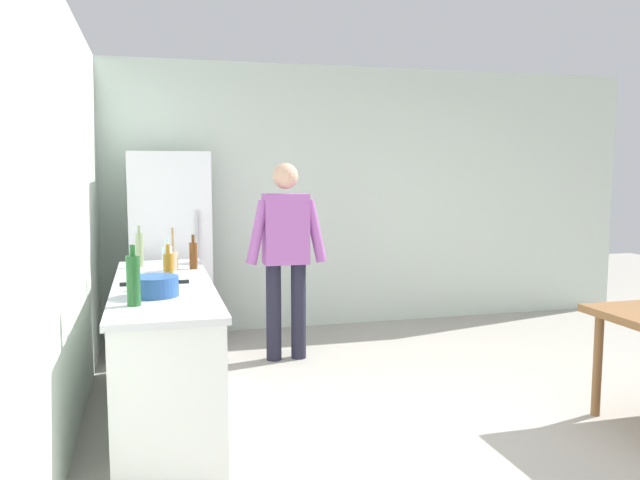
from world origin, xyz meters
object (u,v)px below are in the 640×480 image
Objects in this scene: person at (286,248)px; bottle_oil_amber at (168,270)px; utensil_jar at (171,260)px; bottle_water_clear at (167,264)px; bottle_beer_brown at (193,255)px; bottle_vinegar_tall at (139,250)px; refrigerator at (170,252)px; bottle_wine_green at (133,280)px; cooking_pot at (155,286)px.

bottle_oil_amber is at bearing -129.81° from person.
person is at bearing 27.18° from utensil_jar.
bottle_oil_amber is at bearing -90.01° from bottle_water_clear.
person is 6.54× the size of bottle_beer_brown.
person is 5.31× the size of bottle_vinegar_tall.
refrigerator is 5.62× the size of bottle_vinegar_tall.
utensil_jar is 1.14× the size of bottle_oil_amber.
bottle_beer_brown is at bearing 10.63° from utensil_jar.
bottle_wine_green reaches higher than bottle_water_clear.
bottle_oil_amber is (-0.04, -0.72, 0.04)m from utensil_jar.
refrigerator is 6.43× the size of bottle_oil_amber.
person is (0.95, -0.55, 0.08)m from refrigerator.
bottle_wine_green is (-0.01, -1.44, 0.01)m from bottle_vinegar_tall.
bottle_oil_amber is (-1.02, -1.22, 0.04)m from person.
refrigerator is 1.06× the size of person.
person is at bearing 54.66° from bottle_wine_green.
refrigerator reaches higher than person.
utensil_jar is 0.53m from bottle_water_clear.
bottle_water_clear is (0.09, 0.45, 0.07)m from cooking_pot.
bottle_water_clear is 0.60m from bottle_beer_brown.
refrigerator reaches higher than bottle_wine_green.
person is at bearing -30.23° from refrigerator.
utensil_jar is at bearing 78.86° from bottle_wine_green.
person is 1.59m from bottle_oil_amber.
refrigerator is 0.88m from bottle_vinegar_tall.
refrigerator is 5.29× the size of bottle_wine_green.
person is 0.94m from bottle_beer_brown.
cooking_pot is at bearing -100.96° from bottle_water_clear.
cooking_pot is 1.25× the size of bottle_vinegar_tall.
person is 1.45m from bottle_water_clear.
person is 1.24m from bottle_vinegar_tall.
bottle_vinegar_tall is at bearing -107.04° from refrigerator.
refrigerator is 1.78m from bottle_oil_amber.
person is at bearing 30.15° from bottle_beer_brown.
bottle_wine_green reaches higher than bottle_beer_brown.
person is at bearing 45.37° from bottle_water_clear.
person reaches higher than bottle_beer_brown.
cooking_pot is 0.28m from bottle_oil_amber.
person is 4.25× the size of cooking_pot.
refrigerator reaches higher than bottle_water_clear.
utensil_jar is (0.12, 0.97, 0.02)m from cooking_pot.
cooking_pot is 1.33× the size of bottle_water_clear.
bottle_beer_brown is (-0.81, -0.47, 0.03)m from person.
person reaches higher than bottle_vinegar_tall.
bottle_vinegar_tall is (-0.19, 0.75, 0.01)m from bottle_water_clear.
refrigerator is 5.62× the size of utensil_jar.
utensil_jar is 0.32m from bottle_vinegar_tall.
cooking_pot is at bearing -94.31° from refrigerator.
bottle_water_clear is 0.88× the size of bottle_wine_green.
utensil_jar is 0.94× the size of bottle_wine_green.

